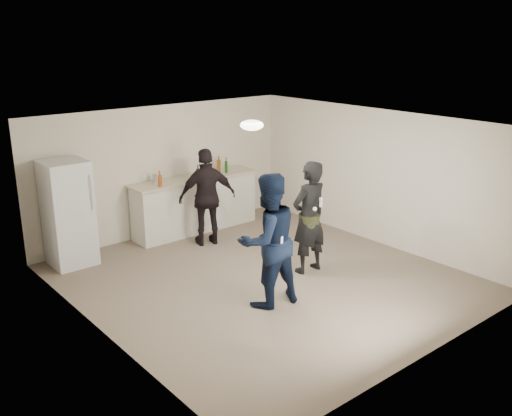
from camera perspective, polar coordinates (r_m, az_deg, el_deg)
floor at (r=9.26m, az=0.80°, el=-7.10°), size 6.00×6.00×0.00m
ceiling at (r=8.54m, az=0.87°, el=8.37°), size 6.00×6.00×0.00m
wall_back at (r=11.19m, az=-9.23°, el=3.76°), size 6.00×0.00×6.00m
wall_front at (r=6.95m, az=17.19°, el=-5.24°), size 6.00×0.00×6.00m
wall_left at (r=7.42m, az=-15.55°, el=-3.65°), size 0.00×6.00×6.00m
wall_right at (r=10.75m, az=12.06°, el=3.05°), size 0.00×6.00×6.00m
counter at (r=11.36m, az=-6.06°, el=0.31°), size 2.60×0.56×1.05m
counter_top at (r=11.21m, az=-6.14°, el=2.97°), size 2.68×0.64×0.04m
fridge at (r=10.05m, az=-18.28°, el=-0.52°), size 0.70×0.70×1.80m
fridge_handle at (r=9.71m, az=-16.16°, el=1.53°), size 0.02×0.02×0.60m
ceiling_dome at (r=8.77m, az=-0.42°, el=8.29°), size 0.36×0.36×0.16m
shaker at (r=10.89m, az=-10.11°, el=2.95°), size 0.08×0.08×0.17m
man at (r=8.09m, az=1.19°, el=-3.27°), size 1.03×0.84×1.96m
woman at (r=9.27m, az=5.33°, el=-0.94°), size 0.69×0.45×1.87m
camo_shorts at (r=9.30m, az=5.31°, el=-1.44°), size 0.34×0.34×0.28m
spectator at (r=10.49m, az=-4.89°, el=1.08°), size 1.15×0.78×1.81m
remote_man at (r=7.87m, az=2.53°, el=-3.34°), size 0.04×0.04×0.15m
nunchuk_man at (r=8.00m, az=3.02°, el=-3.56°), size 0.07×0.07×0.07m
remote_woman at (r=9.01m, az=6.50°, el=0.58°), size 0.04×0.04×0.15m
nunchuk_woman at (r=8.99m, az=5.90°, el=-0.10°), size 0.07×0.07×0.07m
bottle_cluster at (r=11.24m, az=-5.28°, el=3.71°), size 1.67×0.36×0.25m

